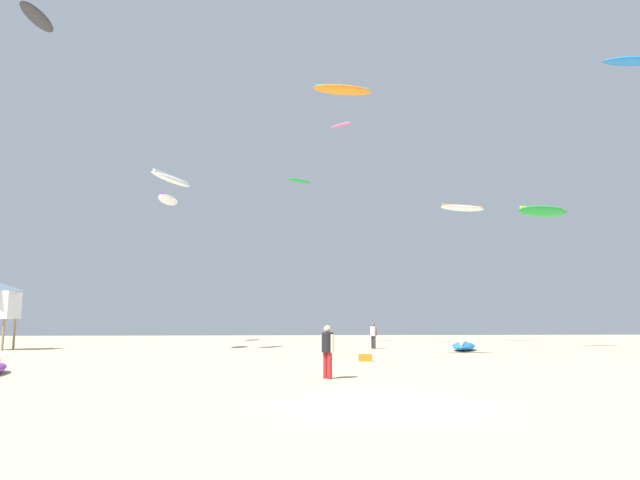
% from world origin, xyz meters
% --- Properties ---
extents(ground_plane, '(120.00, 120.00, 0.00)m').
position_xyz_m(ground_plane, '(0.00, 0.00, 0.00)').
color(ground_plane, '#C6B28C').
extents(person_foreground, '(0.38, 0.45, 1.65)m').
position_xyz_m(person_foreground, '(-0.73, 5.76, 0.96)').
color(person_foreground, '#B21E23').
rests_on(person_foreground, ground).
extents(person_midground, '(0.37, 0.46, 1.65)m').
position_xyz_m(person_midground, '(3.89, 25.06, 0.96)').
color(person_midground, '#2D2D33').
rests_on(person_midground, ground).
extents(kite_grounded_near, '(2.94, 4.88, 0.56)m').
position_xyz_m(kite_grounded_near, '(9.03, 22.61, 0.27)').
color(kite_grounded_near, blue).
rests_on(kite_grounded_near, ground).
extents(cooler_box, '(0.56, 0.36, 0.32)m').
position_xyz_m(cooler_box, '(1.61, 13.47, 0.16)').
color(cooler_box, orange).
rests_on(cooler_box, ground).
extents(kite_aloft_0, '(1.79, 4.06, 0.81)m').
position_xyz_m(kite_aloft_0, '(-11.79, 37.42, 12.12)').
color(kite_aloft_0, white).
extents(kite_aloft_1, '(2.32, 2.03, 0.25)m').
position_xyz_m(kite_aloft_1, '(-0.62, 34.16, 13.19)').
color(kite_aloft_1, green).
extents(kite_aloft_2, '(4.36, 2.20, 0.55)m').
position_xyz_m(kite_aloft_2, '(13.51, 35.60, 11.40)').
color(kite_aloft_2, white).
extents(kite_aloft_3, '(4.00, 2.03, 0.87)m').
position_xyz_m(kite_aloft_3, '(15.31, 24.37, 9.02)').
color(kite_aloft_3, green).
extents(kite_aloft_4, '(2.65, 4.00, 0.73)m').
position_xyz_m(kite_aloft_4, '(-9.00, 23.41, 10.54)').
color(kite_aloft_4, white).
extents(kite_aloft_5, '(4.49, 1.63, 0.47)m').
position_xyz_m(kite_aloft_5, '(21.89, 23.40, 19.36)').
color(kite_aloft_5, blue).
extents(kite_aloft_6, '(1.95, 2.00, 0.35)m').
position_xyz_m(kite_aloft_6, '(2.43, 30.44, 16.75)').
color(kite_aloft_6, '#E5598C').
extents(kite_aloft_7, '(2.98, 1.18, 0.41)m').
position_xyz_m(kite_aloft_7, '(0.75, 14.31, 12.96)').
color(kite_aloft_7, orange).
extents(kite_aloft_8, '(1.31, 3.54, 0.54)m').
position_xyz_m(kite_aloft_8, '(-16.24, 19.80, 19.06)').
color(kite_aloft_8, '#2D2D33').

